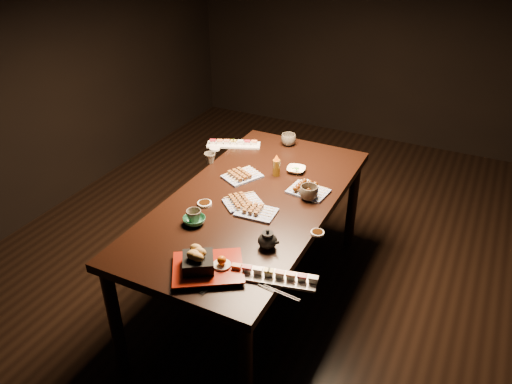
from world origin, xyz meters
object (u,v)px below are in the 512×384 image
tempura_tray (208,261)px  teacup_far_right (288,140)px  edamame_bowl_green (194,221)px  teacup_near_left (194,217)px  yakitori_plate_center (243,200)px  edamame_bowl_cream (296,170)px  teacup_far_left (210,158)px  yakitori_plate_left (242,174)px  condiment_bottle (276,165)px  yakitori_plate_right (256,209)px  sushi_platter_far (234,143)px  teapot (268,239)px  sushi_platter_near (274,274)px  dining_table (252,250)px  teacup_mid_right (309,193)px

tempura_tray → teacup_far_right: size_ratio=3.14×
edamame_bowl_green → teacup_near_left: size_ratio=1.48×
yakitori_plate_center → teacup_near_left: size_ratio=2.51×
edamame_bowl_cream → teacup_far_left: (-0.56, -0.14, 0.02)m
tempura_tray → teacup_far_left: bearing=87.7°
yakitori_plate_center → teacup_near_left: teacup_near_left is taller
yakitori_plate_left → edamame_bowl_cream: bearing=-23.4°
teacup_near_left → condiment_bottle: condiment_bottle is taller
yakitori_plate_right → edamame_bowl_green: size_ratio=1.77×
edamame_bowl_green → teacup_near_left: teacup_near_left is taller
yakitori_plate_center → edamame_bowl_green: size_ratio=1.69×
yakitori_plate_left → teacup_far_left: bearing=101.0°
yakitori_plate_center → yakitori_plate_left: yakitori_plate_left is taller
sushi_platter_far → tempura_tray: bearing=90.7°
teacup_far_left → teacup_far_right: size_ratio=0.72×
sushi_platter_far → teacup_far_left: bearing=64.4°
yakitori_plate_center → teapot: 0.43m
tempura_tray → teacup_far_right: (-0.21, 1.45, -0.02)m
edamame_bowl_green → edamame_bowl_cream: edamame_bowl_green is taller
yakitori_plate_left → edamame_bowl_cream: (0.27, 0.22, -0.01)m
sushi_platter_near → edamame_bowl_green: bearing=146.6°
dining_table → tempura_tray: tempura_tray is taller
sushi_platter_far → teacup_far_right: size_ratio=3.58×
edamame_bowl_green → teapot: size_ratio=1.04×
edamame_bowl_green → teacup_mid_right: 0.69m
teacup_far_left → teacup_near_left: bearing=-65.9°
edamame_bowl_cream → teacup_far_right: (-0.20, 0.35, 0.03)m
yakitori_plate_center → yakitori_plate_left: 0.31m
sushi_platter_far → yakitori_plate_right: (0.54, -0.72, 0.00)m
yakitori_plate_center → teacup_far_right: bearing=46.3°
sushi_platter_far → teacup_near_left: (0.28, -0.95, 0.02)m
sushi_platter_far → yakitori_plate_left: yakitori_plate_left is taller
sushi_platter_near → sushi_platter_far: size_ratio=1.06×
teacup_near_left → teapot: 0.45m
sushi_platter_near → tempura_tray: size_ratio=1.20×
teapot → yakitori_plate_left: bearing=134.9°
sushi_platter_near → condiment_bottle: 1.00m
yakitori_plate_left → teacup_mid_right: (0.47, -0.06, 0.01)m
tempura_tray → condiment_bottle: (-0.10, 1.01, 0.01)m
edamame_bowl_green → teapot: teapot is taller
sushi_platter_far → teacup_far_left: size_ratio=4.97×
tempura_tray → sushi_platter_far: bearing=80.9°
yakitori_plate_left → tempura_tray: 0.93m
teacup_near_left → condiment_bottle: 0.71m
teacup_far_left → sushi_platter_near: bearing=-45.1°
sushi_platter_far → teacup_far_left: (-0.01, -0.30, 0.01)m
yakitori_plate_center → edamame_bowl_cream: bearing=26.9°
edamame_bowl_cream → condiment_bottle: 0.15m
teacup_far_left → teapot: 1.00m
edamame_bowl_green → tempura_tray: (0.27, -0.31, 0.04)m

